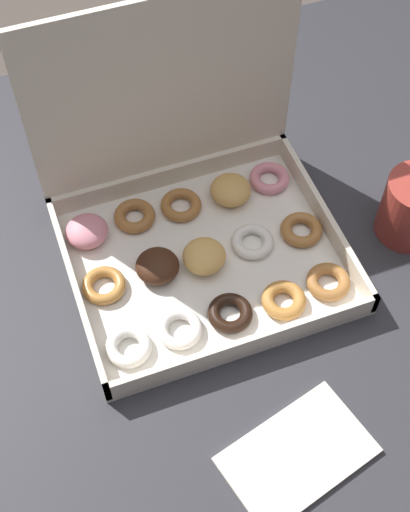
{
  "coord_description": "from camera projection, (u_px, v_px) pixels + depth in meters",
  "views": [
    {
      "loc": [
        -0.24,
        -0.48,
        1.58
      ],
      "look_at": [
        -0.06,
        0.02,
        0.79
      ],
      "focal_mm": 50.0,
      "sensor_mm": 36.0,
      "label": 1
    }
  ],
  "objects": [
    {
      "name": "ground_plane",
      "position": [
        232.0,
        453.0,
        1.61
      ],
      "size": [
        8.0,
        8.0,
        0.0
      ],
      "primitive_type": "plane",
      "color": "#564C44"
    },
    {
      "name": "donut_box",
      "position": [
        192.0,
        210.0,
        0.95
      ],
      "size": [
        0.36,
        0.31,
        0.32
      ],
      "color": "silver",
      "rests_on": "dining_table"
    },
    {
      "name": "dining_table",
      "position": [
        246.0,
        301.0,
        1.05
      ],
      "size": [
        1.13,
        0.98,
        0.77
      ],
      "color": "#2D2D33",
      "rests_on": "ground_plane"
    },
    {
      "name": "paper_napkin",
      "position": [
        297.0,
        455.0,
        0.82
      ],
      "size": [
        0.19,
        0.14,
        0.01
      ],
      "color": "silver",
      "rests_on": "dining_table"
    }
  ]
}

